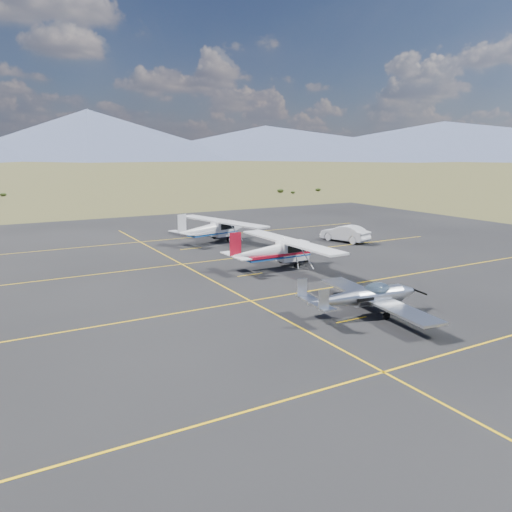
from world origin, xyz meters
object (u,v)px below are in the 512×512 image
object	(u,v)px
aircraft_cessna	(277,250)
sedan	(345,233)
aircraft_low_wing	(365,297)
aircraft_plain	(213,228)

from	to	relation	value
aircraft_cessna	sedan	xyz separation A→B (m)	(11.36, 5.94, -0.50)
aircraft_low_wing	aircraft_cessna	xyz separation A→B (m)	(1.69, 11.67, 0.35)
aircraft_plain	sedan	xyz separation A→B (m)	(11.08, -6.31, -0.51)
aircraft_plain	aircraft_low_wing	bearing A→B (deg)	-109.22
aircraft_low_wing	aircraft_cessna	distance (m)	11.80
aircraft_cessna	aircraft_plain	xyz separation A→B (m)	(0.29, 12.25, 0.00)
aircraft_cessna	aircraft_plain	size ratio (longest dim) A/B	1.00
aircraft_plain	sedan	distance (m)	12.76
aircraft_low_wing	aircraft_plain	bearing A→B (deg)	91.84
aircraft_low_wing	aircraft_plain	world-z (taller)	aircraft_plain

